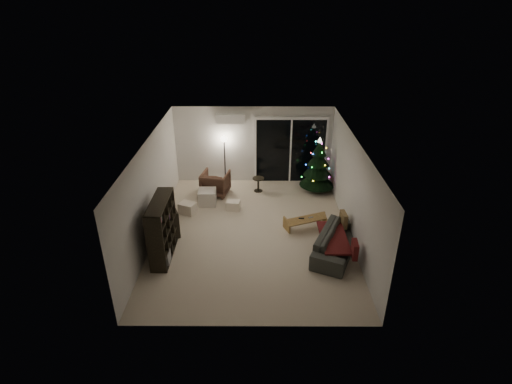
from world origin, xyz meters
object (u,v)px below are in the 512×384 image
media_cabinet (166,217)px  coffee_table (307,224)px  christmas_tree (318,165)px  sofa (337,242)px  armchair (215,183)px  bookshelf (155,229)px

media_cabinet → coffee_table: bearing=-24.0°
coffee_table → christmas_tree: bearing=54.8°
sofa → armchair: bearing=70.3°
armchair → christmas_tree: 3.21m
sofa → coffee_table: bearing=56.4°
coffee_table → christmas_tree: christmas_tree is taller
media_cabinet → armchair: 2.33m
sofa → christmas_tree: (-0.05, 3.35, 0.59)m
coffee_table → christmas_tree: (0.57, 2.36, 0.71)m
bookshelf → christmas_tree: 5.48m
media_cabinet → christmas_tree: christmas_tree is taller
armchair → coffee_table: 3.35m
media_cabinet → sofa: size_ratio=0.58×
armchair → christmas_tree: christmas_tree is taller
armchair → sofa: size_ratio=0.41×
armchair → christmas_tree: (3.16, 0.25, 0.52)m
armchair → sofa: bearing=147.1°
bookshelf → media_cabinet: size_ratio=1.25×
christmas_tree → bookshelf: bearing=-140.9°
armchair → coffee_table: armchair is taller
bookshelf → armchair: (1.09, 3.21, -0.36)m
bookshelf → armchair: bookshelf is taller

